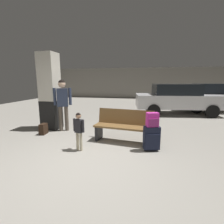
# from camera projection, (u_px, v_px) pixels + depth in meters

# --- Properties ---
(ground_plane) EXTENTS (18.00, 18.00, 0.10)m
(ground_plane) POSITION_uv_depth(u_px,v_px,m) (119.00, 121.00, 7.37)
(ground_plane) COLOR gray
(garage_back_wall) EXTENTS (18.00, 0.12, 2.80)m
(garage_back_wall) POSITION_uv_depth(u_px,v_px,m) (135.00, 83.00, 15.61)
(garage_back_wall) COLOR gray
(garage_back_wall) RESTS_ON ground_plane
(structural_pillar) EXTENTS (0.57, 0.57, 2.60)m
(structural_pillar) POSITION_uv_depth(u_px,v_px,m) (50.00, 92.00, 5.79)
(structural_pillar) COLOR black
(structural_pillar) RESTS_ON ground_plane
(bench) EXTENTS (1.65, 0.72, 0.89)m
(bench) POSITION_uv_depth(u_px,v_px,m) (124.00, 126.00, 4.67)
(bench) COLOR brown
(bench) RESTS_ON ground_plane
(suitcase) EXTENTS (0.42, 0.31, 0.60)m
(suitcase) POSITION_uv_depth(u_px,v_px,m) (152.00, 138.00, 4.08)
(suitcase) COLOR #191E33
(suitcase) RESTS_ON ground_plane
(backpack_bright) EXTENTS (0.32, 0.26, 0.34)m
(backpack_bright) POSITION_uv_depth(u_px,v_px,m) (152.00, 120.00, 3.99)
(backpack_bright) COLOR #D833A5
(backpack_bright) RESTS_ON suitcase
(child) EXTENTS (0.31, 0.22, 0.94)m
(child) POSITION_uv_depth(u_px,v_px,m) (79.00, 128.00, 4.04)
(child) COLOR beige
(child) RESTS_ON ground_plane
(adult) EXTENTS (0.54, 0.33, 1.71)m
(adult) POSITION_uv_depth(u_px,v_px,m) (63.00, 100.00, 5.57)
(adult) COLOR brown
(adult) RESTS_ON ground_plane
(backpack_dark_floor) EXTENTS (0.21, 0.29, 0.34)m
(backpack_dark_floor) POSITION_uv_depth(u_px,v_px,m) (43.00, 129.00, 5.35)
(backpack_dark_floor) COLOR black
(backpack_dark_floor) RESTS_ON ground_plane
(parked_car_side) EXTENTS (4.14, 1.87, 1.51)m
(parked_car_side) POSITION_uv_depth(u_px,v_px,m) (218.00, 97.00, 9.15)
(parked_car_side) COLOR silver
(parked_car_side) RESTS_ON ground_plane
(parked_car_near) EXTENTS (4.29, 2.22, 1.51)m
(parked_car_near) POSITION_uv_depth(u_px,v_px,m) (177.00, 98.00, 8.41)
(parked_car_near) COLOR silver
(parked_car_near) RESTS_ON ground_plane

